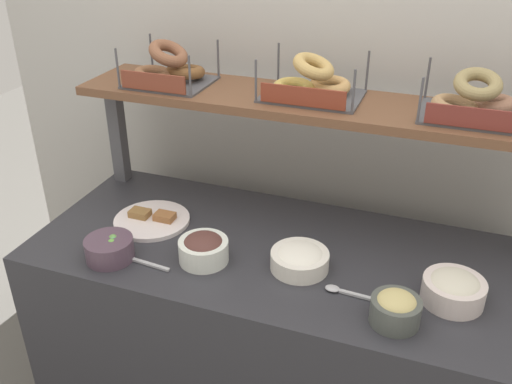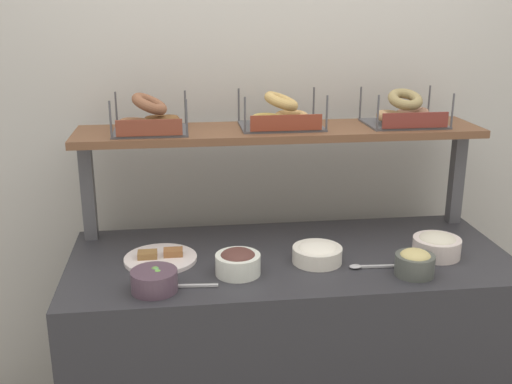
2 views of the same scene
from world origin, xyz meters
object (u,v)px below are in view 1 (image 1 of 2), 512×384
at_px(bowl_cream_cheese, 300,259).
at_px(bagel_basket_cinnamon_raisin, 169,70).
at_px(serving_spoon_near_plate, 346,292).
at_px(bowl_potato_salad, 454,289).
at_px(bagel_basket_sesame, 312,84).
at_px(bowl_chocolate_spread, 203,248).
at_px(serving_plate_white, 152,220).
at_px(bowl_hummus, 396,309).
at_px(bagel_basket_everything, 474,102).
at_px(serving_spoon_by_edge, 137,260).
at_px(bowl_veggie_mix, 110,249).

distance_m(bowl_cream_cheese, bagel_basket_cinnamon_raisin, 0.81).
xyz_separation_m(serving_spoon_near_plate, bagel_basket_cinnamon_raisin, (-0.75, 0.41, 0.47)).
distance_m(bowl_potato_salad, bagel_basket_sesame, 0.77).
bearing_deg(bowl_chocolate_spread, serving_plate_white, 151.25).
xyz_separation_m(bowl_hummus, bagel_basket_cinnamon_raisin, (-0.90, 0.48, 0.43)).
bearing_deg(bagel_basket_everything, serving_spoon_by_edge, -151.85).
xyz_separation_m(bowl_veggie_mix, bowl_hummus, (0.89, 0.01, 0.01)).
bearing_deg(bagel_basket_cinnamon_raisin, bowl_cream_cheese, -29.15).
distance_m(bowl_potato_salad, bowl_hummus, 0.20).
bearing_deg(bagel_basket_sesame, bowl_chocolate_spread, -117.20).
bearing_deg(serving_plate_white, bowl_potato_salad, -4.93).
bearing_deg(bagel_basket_sesame, bowl_cream_cheese, -77.43).
xyz_separation_m(bowl_veggie_mix, serving_spoon_near_plate, (0.74, 0.08, -0.03)).
bearing_deg(serving_spoon_near_plate, serving_spoon_by_edge, -173.93).
height_order(bowl_veggie_mix, bagel_basket_everything, bagel_basket_everything).
distance_m(serving_spoon_by_edge, bagel_basket_sesame, 0.80).
bearing_deg(bagel_basket_sesame, bowl_potato_salad, -34.11).
height_order(bowl_cream_cheese, bagel_basket_cinnamon_raisin, bagel_basket_cinnamon_raisin).
bearing_deg(serving_spoon_by_edge, bagel_basket_sesame, 50.71).
bearing_deg(bagel_basket_sesame, bowl_hummus, -52.39).
xyz_separation_m(serving_spoon_near_plate, bagel_basket_everything, (0.26, 0.42, 0.47)).
bearing_deg(serving_spoon_by_edge, bowl_chocolate_spread, 22.83).
bearing_deg(bowl_chocolate_spread, bagel_basket_sesame, 62.80).
xyz_separation_m(bowl_hummus, serving_plate_white, (-0.88, 0.23, -0.04)).
relative_size(bowl_potato_salad, bagel_basket_sesame, 0.54).
bearing_deg(bagel_basket_cinnamon_raisin, bagel_basket_sesame, 3.18).
bearing_deg(bagel_basket_cinnamon_raisin, serving_spoon_by_edge, -78.27).
distance_m(bowl_veggie_mix, serving_spoon_by_edge, 0.09).
distance_m(bowl_hummus, serving_spoon_near_plate, 0.17).
bearing_deg(bagel_basket_everything, bagel_basket_sesame, 178.41).
relative_size(serving_plate_white, serving_spoon_by_edge, 1.46).
height_order(bowl_chocolate_spread, bagel_basket_cinnamon_raisin, bagel_basket_cinnamon_raisin).
bearing_deg(bowl_chocolate_spread, bagel_basket_cinnamon_raisin, 126.83).
bearing_deg(bowl_hummus, serving_spoon_near_plate, 153.91).
distance_m(bowl_chocolate_spread, serving_plate_white, 0.31).
xyz_separation_m(bowl_potato_salad, bowl_veggie_mix, (-1.03, -0.15, -0.01)).
bearing_deg(serving_spoon_by_edge, bagel_basket_cinnamon_raisin, 101.73).
height_order(serving_spoon_by_edge, bagel_basket_cinnamon_raisin, bagel_basket_cinnamon_raisin).
height_order(bowl_potato_salad, bowl_cream_cheese, bowl_potato_salad).
bearing_deg(bowl_chocolate_spread, bowl_potato_salad, 4.62).
distance_m(serving_plate_white, bagel_basket_sesame, 0.73).
bearing_deg(serving_spoon_by_edge, bowl_hummus, -0.22).
relative_size(bowl_cream_cheese, bagel_basket_sesame, 0.56).
bearing_deg(serving_spoon_by_edge, serving_spoon_near_plate, 6.07).
xyz_separation_m(bowl_potato_salad, serving_spoon_near_plate, (-0.29, -0.07, -0.04)).
bearing_deg(bagel_basket_cinnamon_raisin, bowl_hummus, -27.96).
distance_m(bowl_chocolate_spread, bowl_hummus, 0.61).
xyz_separation_m(bowl_veggie_mix, bagel_basket_everything, (1.00, 0.50, 0.44)).
relative_size(bowl_hummus, serving_spoon_by_edge, 0.75).
bearing_deg(bowl_cream_cheese, bowl_potato_salad, -0.39).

